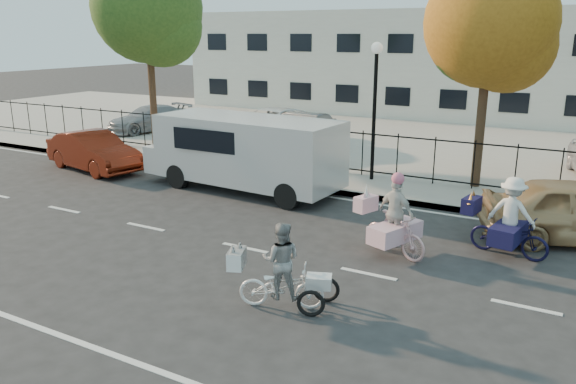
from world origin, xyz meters
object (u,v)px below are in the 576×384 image
Objects in this scene: zebra_trike at (282,275)px; lot_car_a at (149,118)px; bull_bike at (509,224)px; pedestrian at (213,138)px; lot_car_b at (270,125)px; lamppost at (375,87)px; lot_car_c at (300,132)px; unicorn_bike at (394,225)px; white_van at (245,150)px; red_sedan at (94,151)px.

lot_car_a is (-14.44, 12.54, 0.14)m from zebra_trike.
bull_bike is at bearing -8.95° from lot_car_a.
zebra_trike is 1.14× the size of pedestrian.
lot_car_b is at bearing 62.08° from bull_bike.
lot_car_a is (-12.80, 3.66, -2.35)m from lamppost.
zebra_trike is at bearing -68.41° from lot_car_c.
lamppost is 2.35× the size of zebra_trike.
unicorn_bike is at bearing -37.05° from zebra_trike.
lot_car_c is (-5.85, 11.92, 0.26)m from zebra_trike.
unicorn_bike reaches higher than bull_bike.
pedestrian reaches higher than lot_car_b.
zebra_trike is 11.92m from pedestrian.
unicorn_bike is 0.37× the size of lot_car_b.
lamppost is at bearing -0.43° from lot_car_a.
lot_car_a is at bearing 80.55° from unicorn_bike.
unicorn_bike is at bearing 113.05° from pedestrian.
lot_car_c is at bearing 11.37° from lot_car_a.
white_van is at bearing 84.60° from unicorn_bike.
white_van is 4.07m from pedestrian.
lot_car_b is at bearing 146.50° from lamppost.
lot_car_b is (3.10, 7.15, 0.18)m from red_sedan.
bull_bike is at bearing -8.30° from white_van.
unicorn_bike is (0.95, 3.34, 0.08)m from zebra_trike.
lot_car_c reaches higher than lot_car_a.
unicorn_bike is 0.46× the size of red_sedan.
lamppost reaches higher than lot_car_a.
zebra_trike is 0.44× the size of red_sedan.
lot_car_c is at bearing -159.53° from pedestrian.
lot_car_a is (-9.60, 6.28, -0.50)m from white_van.
lot_car_c reaches higher than red_sedan.
bull_bike is 8.19m from white_van.
white_van reaches higher than unicorn_bike.
bull_bike is 0.30× the size of white_van.
lot_car_c is (2.09, 3.03, -0.08)m from pedestrian.
lot_car_b is (-8.86, 9.70, 0.17)m from unicorn_bike.
lot_car_a is (-3.43, 6.66, 0.07)m from red_sedan.
pedestrian is (-8.89, 5.55, 0.26)m from unicorn_bike.
pedestrian is 7.46m from lot_car_a.
red_sedan is 0.94× the size of lot_car_c.
red_sedan is 0.81× the size of lot_car_b.
lamppost is at bearing 57.40° from bull_bike.
unicorn_bike is 12.23m from red_sedan.
lot_car_b is (0.03, 4.15, -0.10)m from pedestrian.
lamppost is at bearing 145.04° from pedestrian.
lamppost is 6.59m from unicorn_bike.
pedestrian is at bearing -129.12° from lot_car_c.
red_sedan is 4.30m from pedestrian.
zebra_trike is 12.49m from red_sedan.
white_van reaches higher than lot_car_a.
bull_bike reaches higher than lot_car_c.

